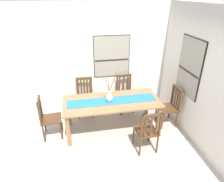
{
  "coord_description": "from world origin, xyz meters",
  "views": [
    {
      "loc": [
        -0.51,
        -2.9,
        2.86
      ],
      "look_at": [
        0.21,
        0.83,
        0.95
      ],
      "focal_mm": 31.5,
      "sensor_mm": 36.0,
      "label": 1
    }
  ],
  "objects_px": {
    "dining_table": "(112,105)",
    "painting_on_side_wall": "(190,67)",
    "chair_3": "(170,106)",
    "painting_on_back_wall": "(112,56)",
    "chair_4": "(125,93)",
    "chair_0": "(147,131)",
    "chair_2": "(85,96)",
    "centerpiece_vase": "(109,96)",
    "chair_1": "(48,117)"
  },
  "relations": [
    {
      "from": "dining_table",
      "to": "painting_on_side_wall",
      "type": "xyz_separation_m",
      "value": [
        1.61,
        -0.17,
        0.82
      ]
    },
    {
      "from": "chair_3",
      "to": "painting_on_back_wall",
      "type": "relative_size",
      "value": 0.91
    },
    {
      "from": "chair_4",
      "to": "painting_on_back_wall",
      "type": "distance_m",
      "value": 1.02
    },
    {
      "from": "chair_0",
      "to": "painting_on_back_wall",
      "type": "xyz_separation_m",
      "value": [
        -0.35,
        1.84,
        0.95
      ]
    },
    {
      "from": "painting_on_back_wall",
      "to": "painting_on_side_wall",
      "type": "bearing_deg",
      "value": -40.77
    },
    {
      "from": "painting_on_back_wall",
      "to": "chair_2",
      "type": "bearing_deg",
      "value": -161.53
    },
    {
      "from": "centerpiece_vase",
      "to": "chair_1",
      "type": "relative_size",
      "value": 0.73
    },
    {
      "from": "chair_4",
      "to": "painting_on_side_wall",
      "type": "height_order",
      "value": "painting_on_side_wall"
    },
    {
      "from": "chair_4",
      "to": "centerpiece_vase",
      "type": "bearing_deg",
      "value": -124.01
    },
    {
      "from": "centerpiece_vase",
      "to": "chair_0",
      "type": "relative_size",
      "value": 0.74
    },
    {
      "from": "chair_4",
      "to": "chair_0",
      "type": "bearing_deg",
      "value": -88.63
    },
    {
      "from": "centerpiece_vase",
      "to": "painting_on_back_wall",
      "type": "relative_size",
      "value": 0.66
    },
    {
      "from": "dining_table",
      "to": "chair_1",
      "type": "height_order",
      "value": "chair_1"
    },
    {
      "from": "painting_on_back_wall",
      "to": "chair_1",
      "type": "bearing_deg",
      "value": -147.04
    },
    {
      "from": "painting_on_back_wall",
      "to": "chair_3",
      "type": "bearing_deg",
      "value": -42.3
    },
    {
      "from": "chair_4",
      "to": "chair_3",
      "type": "bearing_deg",
      "value": -43.48
    },
    {
      "from": "chair_1",
      "to": "painting_on_back_wall",
      "type": "bearing_deg",
      "value": 32.96
    },
    {
      "from": "painting_on_back_wall",
      "to": "centerpiece_vase",
      "type": "bearing_deg",
      "value": -103.38
    },
    {
      "from": "dining_table",
      "to": "painting_on_side_wall",
      "type": "relative_size",
      "value": 1.72
    },
    {
      "from": "chair_3",
      "to": "painting_on_back_wall",
      "type": "bearing_deg",
      "value": 137.7
    },
    {
      "from": "dining_table",
      "to": "chair_2",
      "type": "distance_m",
      "value": 0.98
    },
    {
      "from": "chair_4",
      "to": "painting_on_back_wall",
      "type": "bearing_deg",
      "value": 141.33
    },
    {
      "from": "chair_3",
      "to": "painting_on_back_wall",
      "type": "height_order",
      "value": "painting_on_back_wall"
    },
    {
      "from": "chair_3",
      "to": "painting_on_side_wall",
      "type": "relative_size",
      "value": 0.79
    },
    {
      "from": "chair_0",
      "to": "chair_2",
      "type": "distance_m",
      "value": 1.93
    },
    {
      "from": "dining_table",
      "to": "painting_on_back_wall",
      "type": "relative_size",
      "value": 1.99
    },
    {
      "from": "dining_table",
      "to": "chair_1",
      "type": "relative_size",
      "value": 2.21
    },
    {
      "from": "centerpiece_vase",
      "to": "painting_on_side_wall",
      "type": "relative_size",
      "value": 0.57
    },
    {
      "from": "dining_table",
      "to": "chair_0",
      "type": "bearing_deg",
      "value": -55.77
    },
    {
      "from": "centerpiece_vase",
      "to": "chair_4",
      "type": "height_order",
      "value": "centerpiece_vase"
    },
    {
      "from": "painting_on_side_wall",
      "to": "chair_4",
      "type": "bearing_deg",
      "value": 138.66
    },
    {
      "from": "dining_table",
      "to": "centerpiece_vase",
      "type": "distance_m",
      "value": 0.24
    },
    {
      "from": "chair_3",
      "to": "painting_on_side_wall",
      "type": "xyz_separation_m",
      "value": [
        0.23,
        -0.14,
        0.99
      ]
    },
    {
      "from": "chair_2",
      "to": "painting_on_back_wall",
      "type": "distance_m",
      "value": 1.21
    },
    {
      "from": "painting_on_side_wall",
      "to": "chair_1",
      "type": "bearing_deg",
      "value": 176.31
    },
    {
      "from": "chair_3",
      "to": "chair_2",
      "type": "bearing_deg",
      "value": 156.72
    },
    {
      "from": "chair_0",
      "to": "chair_2",
      "type": "xyz_separation_m",
      "value": [
        -1.09,
        1.6,
        0.02
      ]
    },
    {
      "from": "chair_3",
      "to": "painting_on_back_wall",
      "type": "distance_m",
      "value": 1.85
    },
    {
      "from": "dining_table",
      "to": "painting_on_back_wall",
      "type": "distance_m",
      "value": 1.31
    },
    {
      "from": "chair_1",
      "to": "chair_4",
      "type": "height_order",
      "value": "chair_4"
    },
    {
      "from": "chair_2",
      "to": "painting_on_side_wall",
      "type": "distance_m",
      "value": 2.56
    },
    {
      "from": "chair_2",
      "to": "centerpiece_vase",
      "type": "bearing_deg",
      "value": -59.88
    },
    {
      "from": "chair_0",
      "to": "chair_2",
      "type": "height_order",
      "value": "chair_2"
    },
    {
      "from": "chair_1",
      "to": "dining_table",
      "type": "bearing_deg",
      "value": -0.95
    },
    {
      "from": "centerpiece_vase",
      "to": "painting_on_side_wall",
      "type": "bearing_deg",
      "value": -4.66
    },
    {
      "from": "centerpiece_vase",
      "to": "chair_2",
      "type": "height_order",
      "value": "centerpiece_vase"
    },
    {
      "from": "dining_table",
      "to": "centerpiece_vase",
      "type": "relative_size",
      "value": 3.02
    },
    {
      "from": "chair_0",
      "to": "chair_1",
      "type": "xyz_separation_m",
      "value": [
        -1.92,
        0.82,
        0.01
      ]
    },
    {
      "from": "chair_4",
      "to": "chair_2",
      "type": "bearing_deg",
      "value": -179.89
    },
    {
      "from": "centerpiece_vase",
      "to": "chair_2",
      "type": "bearing_deg",
      "value": 120.12
    }
  ]
}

